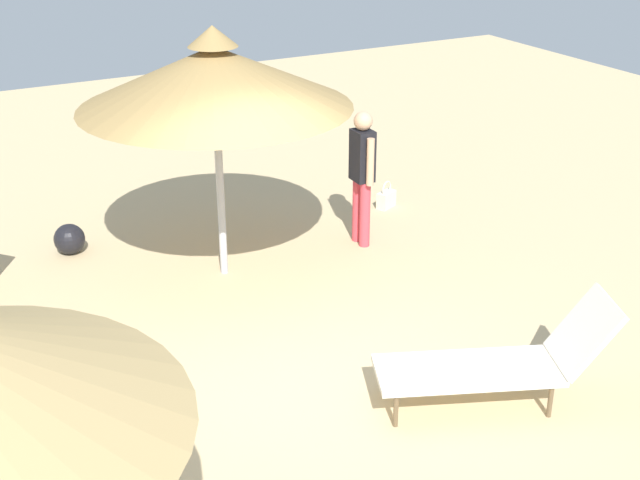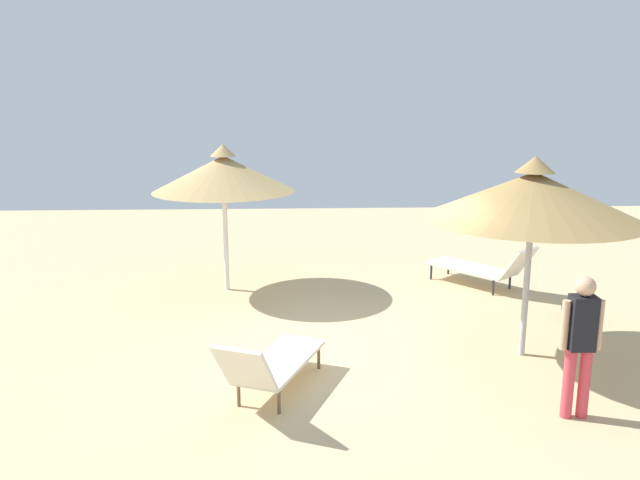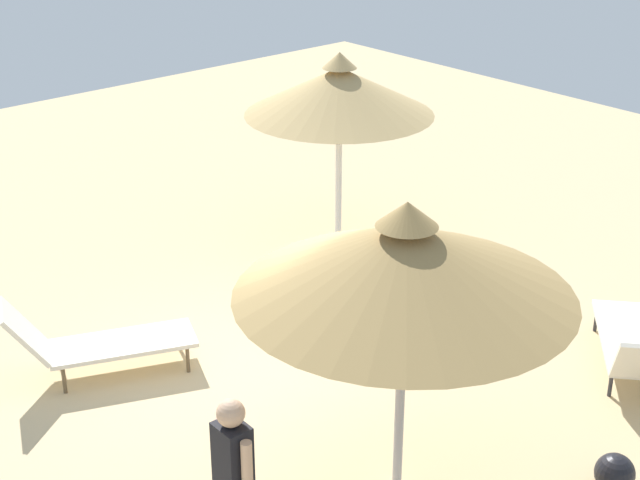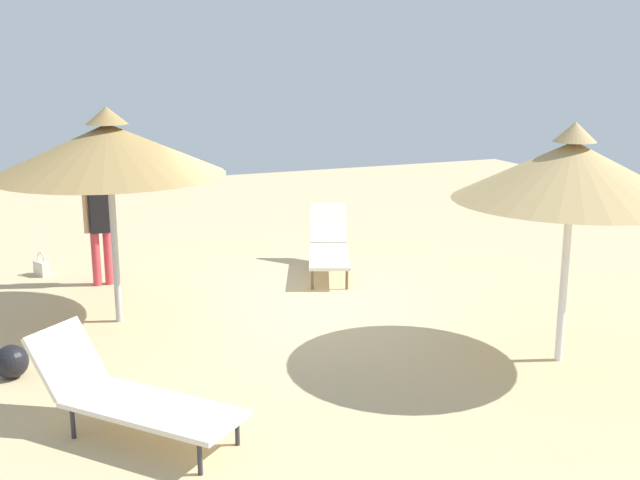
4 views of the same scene
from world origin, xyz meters
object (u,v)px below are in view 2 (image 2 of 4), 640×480
beach_ball (573,308)px  lounge_chair_center (271,363)px  parasol_umbrella_near_right (533,196)px  parasol_umbrella_near_left (224,174)px  person_standing_far_right (581,338)px  lounge_chair_edge (483,267)px

beach_ball → lounge_chair_center: bearing=117.8°
parasol_umbrella_near_right → beach_ball: 2.90m
parasol_umbrella_near_left → person_standing_far_right: (-5.16, -4.48, -1.26)m
parasol_umbrella_near_right → lounge_chair_center: 4.16m
parasol_umbrella_near_left → beach_ball: bearing=-107.9°
parasol_umbrella_near_right → person_standing_far_right: size_ratio=1.75×
lounge_chair_edge → parasol_umbrella_near_right: bearing=173.2°
parasol_umbrella_near_left → lounge_chair_center: size_ratio=1.30×
lounge_chair_edge → lounge_chair_center: bearing=138.5°
person_standing_far_right → beach_ball: (3.26, -1.41, -0.78)m
lounge_chair_edge → beach_ball: size_ratio=5.46×
parasol_umbrella_near_right → person_standing_far_right: parasol_umbrella_near_right is taller
parasol_umbrella_near_right → lounge_chair_edge: (3.29, -0.39, -1.89)m
parasol_umbrella_near_left → person_standing_far_right: parasol_umbrella_near_left is taller
parasol_umbrella_near_left → lounge_chair_edge: bearing=-90.6°
lounge_chair_edge → beach_ball: bearing=-152.0°
beach_ball → parasol_umbrella_near_right: bearing=136.3°
person_standing_far_right → parasol_umbrella_near_left: bearing=41.0°
parasol_umbrella_near_left → lounge_chair_edge: (-0.06, -4.91, -1.82)m
parasol_umbrella_near_right → person_standing_far_right: bearing=178.8°
lounge_chair_edge → person_standing_far_right: bearing=175.2°
lounge_chair_center → beach_ball: 5.56m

